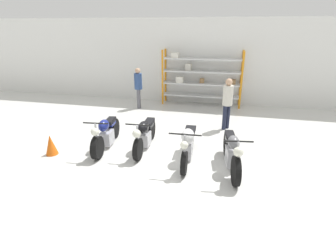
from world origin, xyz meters
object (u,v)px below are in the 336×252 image
Objects in this scene: person_near_rack at (228,100)px; person_browsing at (138,85)px; motorcycle_black at (145,134)px; motorcycle_grey at (232,152)px; motorcycle_white at (188,143)px; traffic_cone at (51,145)px; shelving_rack at (200,77)px; motorcycle_blue at (106,134)px.

person_browsing is at bearing 11.97° from person_near_rack.
motorcycle_black is at bearing 80.40° from person_near_rack.
person_near_rack is at bearing 175.32° from motorcycle_grey.
motorcycle_white is 4.96m from person_browsing.
traffic_cone is at bearing -95.15° from motorcycle_grey.
motorcycle_black is 3.57× the size of traffic_cone.
traffic_cone is (-4.53, -2.96, -0.72)m from person_near_rack.
shelving_rack is 6.14× the size of traffic_cone.
motorcycle_grey is at bearing 119.42° from person_browsing.
motorcycle_white is at bearing 8.33° from traffic_cone.
person_near_rack reaches higher than motorcycle_black.
motorcycle_black is 2.44m from motorcycle_grey.
person_near_rack is at bearing 143.68° from person_browsing.
motorcycle_white is 3.78× the size of traffic_cone.
motorcycle_black is (1.09, 0.16, 0.02)m from motorcycle_blue.
motorcycle_grey is (1.08, -0.28, 0.00)m from motorcycle_white.
motorcycle_white is 2.65m from person_near_rack.
shelving_rack is at bearing -174.14° from motorcycle_grey.
shelving_rack reaches higher than motorcycle_black.
motorcycle_grey is 4.71m from traffic_cone.
person_near_rack reaches higher than motorcycle_grey.
shelving_rack is 1.99× the size of person_near_rack.
person_near_rack is 5.46m from traffic_cone.
motorcycle_blue is 1.18× the size of person_near_rack.
motorcycle_grey is (3.44, -0.49, 0.04)m from motorcycle_blue.
traffic_cone is (-2.35, -0.90, -0.16)m from motorcycle_black.
shelving_rack is at bearing -167.50° from person_browsing.
motorcycle_grey reaches higher than motorcycle_black.
shelving_rack is 3.01m from person_near_rack.
person_browsing is at bearing -147.48° from motorcycle_grey.
motorcycle_blue is (-2.07, -4.98, -0.82)m from shelving_rack.
person_browsing is (-2.70, 4.12, 0.53)m from motorcycle_white.
shelving_rack is 2.03× the size of person_browsing.
person_near_rack is at bearing 131.58° from motorcycle_black.
person_near_rack is at bearing 33.15° from traffic_cone.
shelving_rack reaches higher than traffic_cone.
person_near_rack is 3.08× the size of traffic_cone.
person_browsing reaches higher than motorcycle_white.
motorcycle_grey is at bearing 3.04° from traffic_cone.
traffic_cone is (-4.70, -0.25, -0.17)m from motorcycle_grey.
motorcycle_grey is 3.67× the size of traffic_cone.
person_browsing reaches higher than motorcycle_blue.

